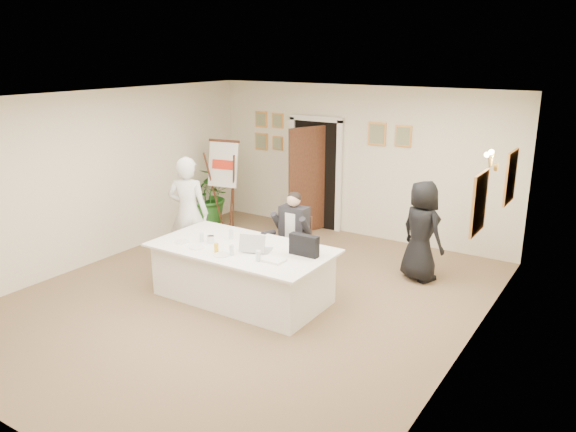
% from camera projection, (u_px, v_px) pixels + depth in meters
% --- Properties ---
extents(floor, '(7.00, 7.00, 0.00)m').
position_uv_depth(floor, '(248.00, 298.00, 8.00)').
color(floor, olive).
rests_on(floor, ground).
extents(ceiling, '(6.00, 7.00, 0.02)m').
position_uv_depth(ceiling, '(243.00, 98.00, 7.21)').
color(ceiling, white).
rests_on(ceiling, wall_back).
extents(wall_back, '(6.00, 0.10, 2.80)m').
position_uv_depth(wall_back, '(359.00, 162.00, 10.43)').
color(wall_back, white).
rests_on(wall_back, floor).
extents(wall_left, '(0.10, 7.00, 2.80)m').
position_uv_depth(wall_left, '(99.00, 177.00, 9.16)').
color(wall_left, white).
rests_on(wall_left, floor).
extents(wall_right, '(0.10, 7.00, 2.80)m').
position_uv_depth(wall_right, '(468.00, 243.00, 6.05)').
color(wall_right, white).
rests_on(wall_right, floor).
extents(doorway, '(1.14, 0.86, 2.20)m').
position_uv_depth(doorway, '(313.00, 177.00, 10.84)').
color(doorway, black).
rests_on(doorway, floor).
extents(pictures_back_wall, '(3.40, 0.06, 0.80)m').
position_uv_depth(pictures_back_wall, '(321.00, 135.00, 10.69)').
color(pictures_back_wall, '#E8A04F').
rests_on(pictures_back_wall, wall_back).
extents(pictures_right_wall, '(0.06, 2.20, 0.80)m').
position_uv_depth(pictures_right_wall, '(496.00, 189.00, 6.93)').
color(pictures_right_wall, '#E8A04F').
rests_on(pictures_right_wall, wall_right).
extents(wall_sconce, '(0.20, 0.30, 0.24)m').
position_uv_depth(wall_sconce, '(493.00, 160.00, 6.87)').
color(wall_sconce, '#B08838').
rests_on(wall_sconce, wall_right).
extents(conference_table, '(2.53, 1.35, 0.78)m').
position_uv_depth(conference_table, '(242.00, 272.00, 7.89)').
color(conference_table, white).
rests_on(conference_table, floor).
extents(seated_man, '(0.59, 0.63, 1.38)m').
position_uv_depth(seated_man, '(293.00, 235.00, 8.54)').
color(seated_man, black).
rests_on(seated_man, floor).
extents(flip_chart, '(0.63, 0.43, 1.74)m').
position_uv_depth(flip_chart, '(226.00, 189.00, 10.86)').
color(flip_chart, '#321810').
rests_on(flip_chart, floor).
extents(standing_man, '(0.77, 0.63, 1.82)m').
position_uv_depth(standing_man, '(188.00, 213.00, 8.94)').
color(standing_man, silver).
rests_on(standing_man, floor).
extents(standing_woman, '(0.90, 0.77, 1.55)m').
position_uv_depth(standing_woman, '(422.00, 231.00, 8.46)').
color(standing_woman, black).
rests_on(standing_woman, floor).
extents(potted_palm, '(1.39, 1.34, 1.19)m').
position_uv_depth(potted_palm, '(210.00, 195.00, 11.30)').
color(potted_palm, '#266622').
rests_on(potted_palm, floor).
extents(laptop, '(0.46, 0.47, 0.28)m').
position_uv_depth(laptop, '(258.00, 241.00, 7.59)').
color(laptop, '#B7BABC').
rests_on(laptop, conference_table).
extents(laptop_bag, '(0.41, 0.12, 0.29)m').
position_uv_depth(laptop_bag, '(304.00, 245.00, 7.42)').
color(laptop_bag, black).
rests_on(laptop_bag, conference_table).
extents(paper_stack, '(0.30, 0.21, 0.03)m').
position_uv_depth(paper_stack, '(273.00, 260.00, 7.25)').
color(paper_stack, white).
rests_on(paper_stack, conference_table).
extents(plate_left, '(0.22, 0.22, 0.01)m').
position_uv_depth(plate_left, '(182.00, 242.00, 7.96)').
color(plate_left, white).
rests_on(plate_left, conference_table).
extents(plate_mid, '(0.23, 0.23, 0.01)m').
position_uv_depth(plate_mid, '(197.00, 247.00, 7.73)').
color(plate_mid, white).
rests_on(plate_mid, conference_table).
extents(plate_near, '(0.23, 0.23, 0.01)m').
position_uv_depth(plate_near, '(222.00, 255.00, 7.45)').
color(plate_near, white).
rests_on(plate_near, conference_table).
extents(glass_a, '(0.06, 0.06, 0.14)m').
position_uv_depth(glass_a, '(202.00, 237.00, 7.96)').
color(glass_a, silver).
rests_on(glass_a, conference_table).
extents(glass_b, '(0.07, 0.07, 0.14)m').
position_uv_depth(glass_b, '(232.00, 250.00, 7.45)').
color(glass_b, silver).
rests_on(glass_b, conference_table).
extents(glass_c, '(0.08, 0.08, 0.14)m').
position_uv_depth(glass_c, '(258.00, 256.00, 7.23)').
color(glass_c, silver).
rests_on(glass_c, conference_table).
extents(glass_d, '(0.07, 0.07, 0.14)m').
position_uv_depth(glass_d, '(231.00, 234.00, 8.09)').
color(glass_d, silver).
rests_on(glass_d, conference_table).
extents(oj_glass, '(0.08, 0.08, 0.13)m').
position_uv_depth(oj_glass, '(216.00, 248.00, 7.54)').
color(oj_glass, gold).
rests_on(oj_glass, conference_table).
extents(steel_jug, '(0.12, 0.12, 0.11)m').
position_uv_depth(steel_jug, '(211.00, 239.00, 7.91)').
color(steel_jug, silver).
rests_on(steel_jug, conference_table).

